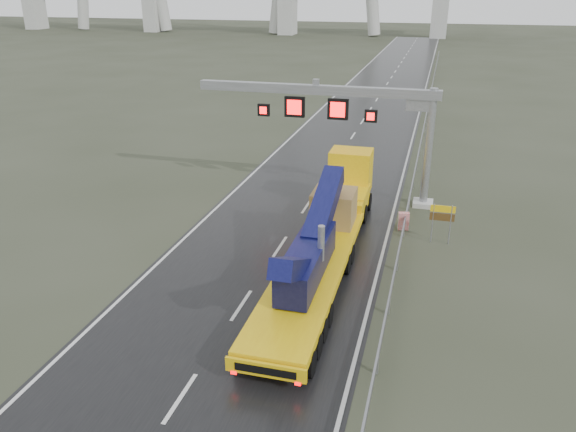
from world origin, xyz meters
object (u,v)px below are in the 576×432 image
(sign_gantry, at_px, (350,111))
(heavy_haul_truck, at_px, (329,223))
(exit_sign_pair, at_px, (442,217))
(striped_barrier, at_px, (403,221))

(sign_gantry, bearing_deg, heavy_haul_truck, -86.73)
(sign_gantry, xyz_separation_m, exit_sign_pair, (5.90, -5.33, -4.10))
(exit_sign_pair, distance_m, striped_barrier, 2.61)
(sign_gantry, height_order, exit_sign_pair, sign_gantry)
(sign_gantry, height_order, striped_barrier, sign_gantry)
(heavy_haul_truck, height_order, striped_barrier, heavy_haul_truck)
(exit_sign_pair, height_order, striped_barrier, exit_sign_pair)
(heavy_haul_truck, height_order, exit_sign_pair, heavy_haul_truck)
(exit_sign_pair, xyz_separation_m, striped_barrier, (-2.00, 1.33, -1.02))
(heavy_haul_truck, bearing_deg, exit_sign_pair, 26.22)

